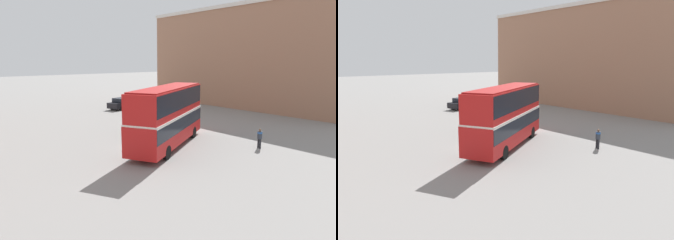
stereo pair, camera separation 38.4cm
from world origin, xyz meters
TOP-DOWN VIEW (x-y plane):
  - ground_plane at (0.00, 0.00)m, footprint 240.00×240.00m
  - building_row_right at (25.77, 7.91)m, footprint 8.95×32.38m
  - double_decker_bus at (1.96, -0.82)m, footprint 10.32×6.89m
  - pedestrian_foreground at (6.92, -6.02)m, footprint 0.50×0.50m
  - parked_car_kerb_far at (9.77, 17.51)m, footprint 4.99×2.98m

SIDE VIEW (x-z plane):
  - ground_plane at x=0.00m, z-range 0.00..0.00m
  - parked_car_kerb_far at x=9.77m, z-range 0.00..1.59m
  - pedestrian_foreground at x=6.92m, z-range 0.18..1.75m
  - double_decker_bus at x=1.96m, z-range 0.34..5.11m
  - building_row_right at x=25.77m, z-range 0.01..14.42m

